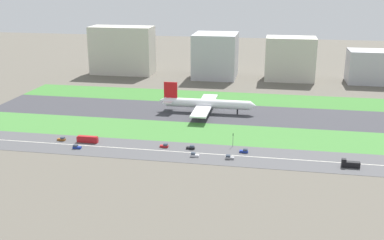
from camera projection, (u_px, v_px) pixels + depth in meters
name	position (u px, v px, depth m)	size (l,w,h in m)	color
ground_plane	(198.00, 112.00, 303.42)	(800.00, 800.00, 0.00)	#5B564C
runway	(198.00, 112.00, 303.40)	(280.00, 46.00, 0.10)	#38383D
grass_median_north	(207.00, 97.00, 341.90)	(280.00, 36.00, 0.10)	#3D7A33
grass_median_south	(186.00, 132.00, 264.91)	(280.00, 36.00, 0.10)	#427F38
highway	(174.00, 152.00, 234.87)	(280.00, 28.00, 0.10)	#4C4C4F
highway_centerline	(174.00, 151.00, 234.85)	(266.00, 0.50, 0.01)	silver
airliner	(205.00, 104.00, 300.73)	(65.00, 56.00, 19.70)	white
car_0	(244.00, 151.00, 233.21)	(4.40, 1.80, 2.00)	navy
truck_0	(350.00, 164.00, 214.94)	(8.40, 2.50, 4.00)	black
car_6	(77.00, 147.00, 238.70)	(4.40, 1.80, 2.00)	navy
car_2	(194.00, 155.00, 227.96)	(4.40, 1.80, 2.00)	silver
car_1	(62.00, 139.00, 250.34)	(4.40, 1.80, 2.00)	brown
car_3	(164.00, 146.00, 240.39)	(4.40, 1.80, 2.00)	#B2191E
car_5	(229.00, 157.00, 224.95)	(4.40, 1.80, 2.00)	#99999E
bus_0	(88.00, 139.00, 247.49)	(11.60, 2.50, 3.50)	#B2191E
car_4	(191.00, 148.00, 237.96)	(4.40, 1.80, 2.00)	black
traffic_light	(233.00, 139.00, 240.84)	(0.36, 0.50, 7.20)	#4C4C51
terminal_building	(122.00, 50.00, 419.42)	(57.17, 24.20, 43.35)	beige
hangar_building	(215.00, 56.00, 405.30)	(37.62, 39.28, 38.81)	#B2B2B7
office_tower	(290.00, 59.00, 394.38)	(42.17, 26.12, 37.13)	beige
cargo_warehouse	(371.00, 67.00, 384.22)	(39.30, 26.86, 27.62)	#B2B2B7
fuel_tank_west	(225.00, 61.00, 450.82)	(20.54, 20.54, 12.99)	silver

